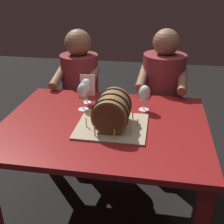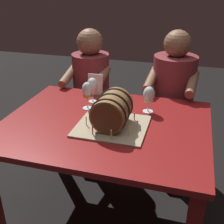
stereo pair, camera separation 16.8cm
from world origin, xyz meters
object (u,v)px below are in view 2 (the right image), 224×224
Objects in this scene: wine_glass_white at (149,96)px; menu_card at (95,84)px; dining_table at (105,137)px; wine_glass_amber at (87,91)px; person_seated_right at (171,108)px; barrel_cake at (112,112)px; wine_glass_rose at (92,86)px; person_seated_left at (92,101)px.

wine_glass_white reaches higher than menu_card.
dining_table is 6.70× the size of wine_glass_amber.
barrel_cake is at bearing -110.88° from person_seated_right.
wine_glass_rose is 0.76m from person_seated_right.
barrel_cake is at bearing -122.31° from wine_glass_white.
dining_table is 0.50m from menu_card.
person_seated_right is at bearing 76.24° from wine_glass_white.
wine_glass_white is at bearing 8.83° from wine_glass_amber.
person_seated_left is 0.98× the size of person_seated_right.
menu_card is 0.69m from person_seated_right.
barrel_cake is at bearing -66.83° from menu_card.
barrel_cake is 2.61× the size of menu_card.
dining_table is at bearing -70.35° from menu_card.
wine_glass_amber is at bearing -72.35° from person_seated_left.
wine_glass_rose is 0.15× the size of person_seated_left.
wine_glass_rose reaches higher than menu_card.
menu_card is at bearing 156.01° from wine_glass_white.
person_seated_left is 0.71m from person_seated_right.
person_seated_right is (0.12, 0.50, -0.30)m from wine_glass_white.
wine_glass_white is 0.48m from menu_card.
wine_glass_white is 0.83m from person_seated_left.
dining_table is 3.05× the size of barrel_cake.
wine_glass_amber is 1.18× the size of menu_card.
dining_table is 7.93× the size of menu_card.
wine_glass_rose is 0.15m from menu_card.
dining_table is at bearing -115.88° from person_seated_right.
person_seated_right is at bearing 64.12° from dining_table.
person_seated_right is (0.53, 0.56, -0.31)m from wine_glass_amber.
person_seated_left is (-0.58, 0.50, -0.32)m from wine_glass_white.
wine_glass_amber is (-0.23, 0.21, 0.03)m from barrel_cake.
person_seated_left is at bearing 109.52° from menu_card.
wine_glass_rose is at bearing -85.59° from menu_card.
person_seated_left is at bearing 139.42° from wine_glass_white.
wine_glass_rose is at bearing -68.60° from person_seated_left.
dining_table is at bearing 142.55° from barrel_cake.
barrel_cake is 2.35× the size of wine_glass_white.
barrel_cake is 0.93m from person_seated_left.
dining_table is 7.17× the size of wine_glass_white.
person_seated_left reaches higher than wine_glass_white.
barrel_cake is at bearing -37.45° from dining_table.
person_seated_right reaches higher than barrel_cake.
barrel_cake is 0.31m from wine_glass_amber.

